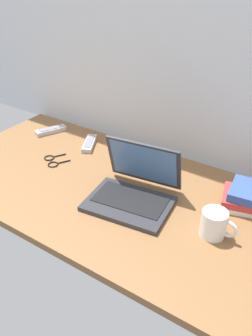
% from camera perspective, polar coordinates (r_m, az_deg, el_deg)
% --- Properties ---
extents(desk, '(1.60, 0.76, 0.03)m').
position_cam_1_polar(desk, '(1.41, -1.68, -4.06)').
color(desk, brown).
rests_on(desk, ground).
extents(laptop, '(0.34, 0.32, 0.21)m').
position_cam_1_polar(laptop, '(1.32, 1.31, -3.48)').
color(laptop, '#2D2D33').
rests_on(laptop, desk).
extents(coffee_mug, '(0.12, 0.09, 0.10)m').
position_cam_1_polar(coffee_mug, '(1.20, 14.27, -8.79)').
color(coffee_mug, white).
rests_on(coffee_mug, desk).
extents(remote_control_near, '(0.11, 0.16, 0.02)m').
position_cam_1_polar(remote_control_near, '(1.88, -12.18, 6.04)').
color(remote_control_near, '#B7B7B7').
rests_on(remote_control_near, desk).
extents(remote_control_far, '(0.11, 0.16, 0.02)m').
position_cam_1_polar(remote_control_far, '(1.72, -5.99, 4.02)').
color(remote_control_far, '#B7B7B7').
rests_on(remote_control_far, desk).
extents(eyeglasses, '(0.13, 0.14, 0.01)m').
position_cam_1_polar(eyeglasses, '(1.61, -12.02, 1.16)').
color(eyeglasses, black).
rests_on(eyeglasses, desk).
extents(book_stack, '(0.23, 0.19, 0.08)m').
position_cam_1_polar(book_stack, '(1.37, 19.81, -4.67)').
color(book_stack, silver).
rests_on(book_stack, desk).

